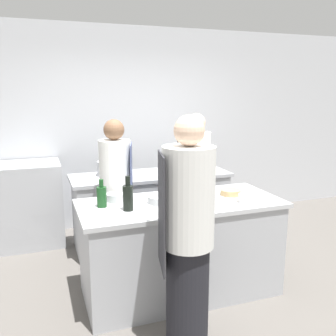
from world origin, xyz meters
The scene contains 18 objects.
ground_plane centered at (0.00, 0.00, 0.00)m, with size 16.00×16.00×0.00m, color #605B56.
wall_back centered at (0.00, 2.13, 1.40)m, with size 8.00×0.06×2.80m.
prep_counter centered at (0.00, 0.00, 0.46)m, with size 1.89×0.83×0.92m.
pass_counter centered at (0.08, 1.21, 0.46)m, with size 1.96×0.68×0.92m.
oven_range centered at (-1.42, 1.75, 0.52)m, with size 0.90×0.67×1.04m.
chef_at_prep_near centered at (-0.24, -0.73, 0.89)m, with size 0.43×0.41×1.77m.
chef_at_stove centered at (-0.48, 0.64, 0.83)m, with size 0.37×0.36×1.65m.
chef_at_pass_far centered at (0.44, 0.66, 0.85)m, with size 0.35×0.33×1.68m.
bottle_olive_oil centered at (-0.52, -0.09, 1.04)m, with size 0.09×0.09×0.30m.
bottle_vinegar centered at (-0.72, 0.09, 1.02)m, with size 0.09×0.09×0.25m.
bottle_wine centered at (0.18, -0.09, 1.00)m, with size 0.09×0.09×0.20m.
bowl_mixing_large centered at (-0.19, 0.03, 0.95)m, with size 0.24×0.24×0.07m.
bowl_prep_small centered at (0.55, 0.04, 0.94)m, with size 0.20×0.20×0.05m.
bowl_ceramic_blue centered at (0.60, -0.25, 0.95)m, with size 0.23×0.23×0.07m.
bowl_wooden_salad centered at (-0.58, 0.23, 0.95)m, with size 0.17×0.17×0.07m.
cup centered at (-0.04, 0.18, 0.96)m, with size 0.09×0.09×0.09m.
cutting_board centered at (0.21, 0.18, 0.92)m, with size 0.34×0.21×0.01m.
stockpot centered at (-0.42, 1.30, 1.00)m, with size 0.29×0.29×0.17m.
Camera 1 is at (-1.24, -3.11, 1.94)m, focal length 40.00 mm.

